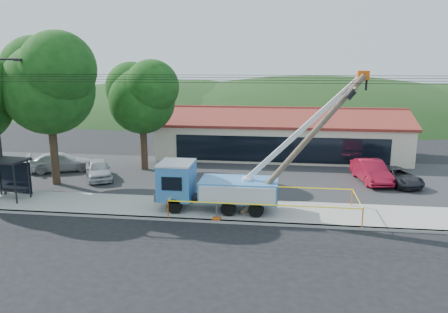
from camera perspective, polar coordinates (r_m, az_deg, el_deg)
ground at (r=22.72m, az=-3.21°, el=-10.42°), size 120.00×120.00×0.00m
curb at (r=24.61m, az=-2.30°, el=-8.39°), size 60.00×0.25×0.15m
sidewalk at (r=26.37m, az=-1.60°, el=-6.93°), size 60.00×4.00×0.15m
parking_lot at (r=33.95m, az=0.52°, el=-2.53°), size 60.00×12.00×0.10m
strip_mall at (r=41.13m, az=7.43°, el=2.62°), size 22.50×8.53×4.67m
streetlight at (r=31.31m, az=-27.20°, el=4.62°), size 2.13×0.22×9.00m
tree_west_near at (r=32.74m, az=-22.01°, el=9.28°), size 7.56×6.72×10.80m
tree_lot at (r=35.40m, az=-10.69°, el=7.99°), size 6.30×5.60×8.94m
hill_west at (r=78.40m, az=-6.61°, el=5.89°), size 78.40×56.00×28.00m
hill_center at (r=76.31m, az=12.02°, el=5.52°), size 89.60×64.00×32.00m
hill_east at (r=80.41m, az=26.42°, el=4.84°), size 72.80×52.00×26.00m
utility_truck at (r=25.77m, az=-1.15°, el=-3.69°), size 11.72×3.78×8.14m
leaning_pole at (r=24.33m, az=10.70°, el=2.00°), size 6.62×1.85×8.10m
bus_shelter at (r=30.90m, az=-26.38°, el=-1.50°), size 2.91×2.02×2.61m
caution_tape at (r=25.68m, az=5.24°, el=-5.51°), size 10.64×3.65×1.05m
car_silver at (r=34.28m, az=-16.00°, el=-2.97°), size 3.55×4.64×1.47m
car_red at (r=33.92m, az=18.56°, el=-3.30°), size 2.44×5.02×1.58m
car_white at (r=37.71m, az=-20.44°, el=-1.89°), size 5.46×3.98×1.47m
car_dark at (r=33.82m, az=21.59°, el=-3.58°), size 3.47×4.77×1.21m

